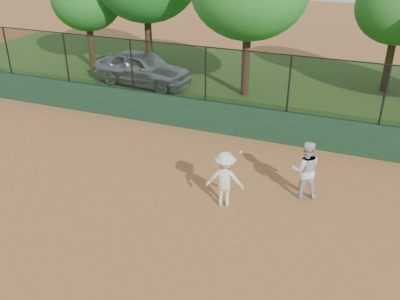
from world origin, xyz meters
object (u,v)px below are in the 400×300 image
at_px(player_main, 225,179).
at_px(tree_0, 86,0).
at_px(tree_3, 399,8).
at_px(parked_car, 143,68).
at_px(player_second, 305,170).

relative_size(player_main, tree_0, 0.37).
xyz_separation_m(tree_0, tree_3, (14.84, 1.74, 0.22)).
xyz_separation_m(parked_car, tree_0, (-3.94, 1.61, 2.72)).
bearing_deg(player_main, tree_0, 137.60).
distance_m(player_main, tree_3, 12.71).
height_order(parked_car, player_main, player_main).
bearing_deg(parked_car, tree_3, -66.59).
relative_size(player_second, tree_3, 0.32).
height_order(player_second, tree_0, tree_0).
xyz_separation_m(parked_car, tree_3, (10.90, 3.34, 2.94)).
xyz_separation_m(player_main, tree_0, (-10.96, 10.01, 2.74)).
bearing_deg(player_main, parked_car, 129.90).
bearing_deg(player_second, tree_0, -53.34).
relative_size(parked_car, player_main, 2.54).
height_order(player_main, tree_3, tree_3).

